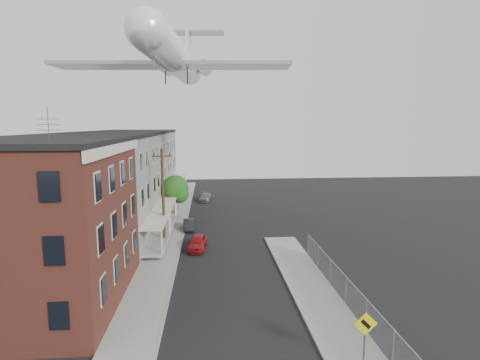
# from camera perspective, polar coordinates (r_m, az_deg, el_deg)

# --- Properties ---
(sidewalk_left) EXTENTS (3.00, 62.00, 0.12)m
(sidewalk_left) POSITION_cam_1_polar(r_m,az_deg,el_deg) (41.92, -10.34, -7.01)
(sidewalk_left) COLOR gray
(sidewalk_left) RESTS_ON ground
(sidewalk_right) EXTENTS (3.00, 26.00, 0.12)m
(sidewalk_right) POSITION_cam_1_polar(r_m,az_deg,el_deg) (25.76, 11.69, -17.22)
(sidewalk_right) COLOR gray
(sidewalk_right) RESTS_ON ground
(curb_left) EXTENTS (0.15, 62.00, 0.14)m
(curb_left) POSITION_cam_1_polar(r_m,az_deg,el_deg) (41.80, -8.35, -6.99)
(curb_left) COLOR gray
(curb_left) RESTS_ON ground
(curb_right) EXTENTS (0.15, 26.00, 0.14)m
(curb_right) POSITION_cam_1_polar(r_m,az_deg,el_deg) (25.41, 8.40, -17.48)
(curb_right) COLOR gray
(curb_right) RESTS_ON ground
(corner_building) EXTENTS (10.31, 12.30, 12.15)m
(corner_building) POSITION_cam_1_polar(r_m,az_deg,el_deg) (26.23, -28.70, -5.79)
(corner_building) COLOR #341510
(corner_building) RESTS_ON ground
(row_house_a) EXTENTS (11.98, 7.00, 10.30)m
(row_house_a) POSITION_cam_1_polar(r_m,az_deg,el_deg) (34.92, -22.38, -2.10)
(row_house_a) COLOR slate
(row_house_a) RESTS_ON ground
(row_house_b) EXTENTS (11.98, 7.00, 10.30)m
(row_house_b) POSITION_cam_1_polar(r_m,az_deg,el_deg) (41.55, -19.50, -0.35)
(row_house_b) COLOR gray
(row_house_b) RESTS_ON ground
(row_house_c) EXTENTS (11.98, 7.00, 10.30)m
(row_house_c) POSITION_cam_1_polar(r_m,az_deg,el_deg) (48.28, -17.41, 0.92)
(row_house_c) COLOR slate
(row_house_c) RESTS_ON ground
(row_house_d) EXTENTS (11.98, 7.00, 10.30)m
(row_house_d) POSITION_cam_1_polar(r_m,az_deg,el_deg) (55.08, -15.84, 1.88)
(row_house_d) COLOR gray
(row_house_d) RESTS_ON ground
(row_house_e) EXTENTS (11.98, 7.00, 10.30)m
(row_house_e) POSITION_cam_1_polar(r_m,az_deg,el_deg) (61.93, -14.61, 2.62)
(row_house_e) COLOR slate
(row_house_e) RESTS_ON ground
(chainlink_fence) EXTENTS (0.06, 18.06, 1.90)m
(chainlink_fence) POSITION_cam_1_polar(r_m,az_deg,el_deg) (24.96, 15.86, -15.87)
(chainlink_fence) COLOR gray
(chainlink_fence) RESTS_ON ground
(warning_sign) EXTENTS (1.10, 0.11, 2.80)m
(warning_sign) POSITION_cam_1_polar(r_m,az_deg,el_deg) (19.11, 18.53, -21.02)
(warning_sign) COLOR #515156
(warning_sign) RESTS_ON ground
(utility_pole) EXTENTS (1.80, 0.26, 9.00)m
(utility_pole) POSITION_cam_1_polar(r_m,az_deg,el_deg) (35.08, -11.64, -2.34)
(utility_pole) COLOR black
(utility_pole) RESTS_ON ground
(street_tree) EXTENTS (3.22, 3.20, 5.20)m
(street_tree) POSITION_cam_1_polar(r_m,az_deg,el_deg) (44.98, -9.69, -1.50)
(street_tree) COLOR black
(street_tree) RESTS_ON ground
(car_near) EXTENTS (1.85, 3.86, 1.27)m
(car_near) POSITION_cam_1_polar(r_m,az_deg,el_deg) (34.29, -6.50, -9.44)
(car_near) COLOR maroon
(car_near) RESTS_ON ground
(car_mid) EXTENTS (1.39, 3.37, 1.08)m
(car_mid) POSITION_cam_1_polar(r_m,az_deg,el_deg) (40.57, -7.82, -6.76)
(car_mid) COLOR black
(car_mid) RESTS_ON ground
(car_far) EXTENTS (1.99, 3.97, 1.11)m
(car_far) POSITION_cam_1_polar(r_m,az_deg,el_deg) (55.19, -5.29, -2.63)
(car_far) COLOR slate
(car_far) RESTS_ON ground
(airplane) EXTENTS (22.45, 25.64, 7.40)m
(airplane) POSITION_cam_1_polar(r_m,az_deg,el_deg) (39.52, -9.81, 17.79)
(airplane) COLOR white
(airplane) RESTS_ON ground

